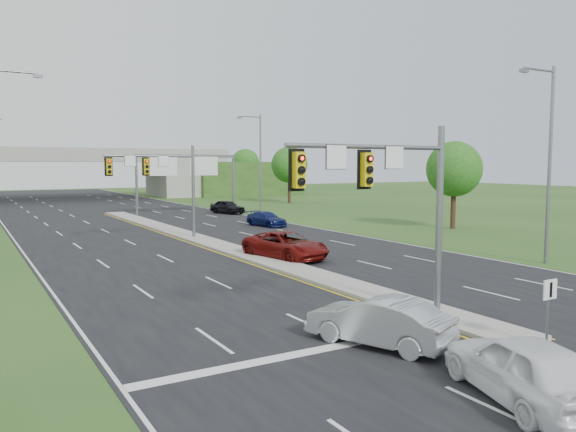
% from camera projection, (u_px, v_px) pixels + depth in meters
% --- Properties ---
extents(ground, '(240.00, 240.00, 0.00)m').
position_uv_depth(ground, '(437.00, 316.00, 20.81)').
color(ground, '#284A1A').
rests_on(ground, ground).
extents(road, '(24.00, 160.00, 0.02)m').
position_uv_depth(road, '(154.00, 226.00, 50.89)').
color(road, black).
rests_on(road, ground).
extents(median, '(2.00, 54.00, 0.16)m').
position_uv_depth(median, '(204.00, 241.00, 40.57)').
color(median, gray).
rests_on(median, road).
extents(median_nose, '(2.00, 2.00, 0.16)m').
position_uv_depth(median_nose, '(532.00, 343.00, 17.36)').
color(median_nose, gray).
rests_on(median_nose, road).
extents(lane_markings, '(23.72, 160.00, 0.01)m').
position_uv_depth(lane_markings, '(170.00, 233.00, 45.35)').
color(lane_markings, gold).
rests_on(lane_markings, road).
extents(signal_mast_near, '(6.62, 0.60, 7.00)m').
position_uv_depth(signal_mast_near, '(394.00, 191.00, 19.17)').
color(signal_mast_near, slate).
rests_on(signal_mast_near, ground).
extents(signal_mast_far, '(6.62, 0.60, 7.00)m').
position_uv_depth(signal_mast_far, '(164.00, 176.00, 40.65)').
color(signal_mast_far, slate).
rests_on(signal_mast_far, ground).
extents(keep_right_sign, '(0.60, 0.13, 2.20)m').
position_uv_depth(keep_right_sign, '(549.00, 302.00, 16.78)').
color(keep_right_sign, slate).
rests_on(keep_right_sign, ground).
extents(sign_gantry, '(11.58, 0.44, 6.67)m').
position_uv_depth(sign_gantry, '(186.00, 167.00, 62.29)').
color(sign_gantry, slate).
rests_on(sign_gantry, ground).
extents(overpass, '(80.00, 14.00, 8.10)m').
position_uv_depth(overpass, '(69.00, 177.00, 89.23)').
color(overpass, gray).
rests_on(overpass, ground).
extents(lightpole_r_near, '(2.85, 0.25, 11.00)m').
position_uv_depth(lightpole_r_near, '(548.00, 155.00, 31.23)').
color(lightpole_r_near, slate).
rests_on(lightpole_r_near, ground).
extents(lightpole_r_far, '(2.85, 0.25, 11.00)m').
position_uv_depth(lightpole_r_far, '(259.00, 160.00, 61.31)').
color(lightpole_r_far, slate).
rests_on(lightpole_r_far, ground).
extents(tree_r_near, '(4.80, 4.80, 7.60)m').
position_uv_depth(tree_r_near, '(454.00, 169.00, 48.58)').
color(tree_r_near, '#382316').
rests_on(tree_r_near, ground).
extents(tree_r_mid, '(5.20, 5.20, 8.12)m').
position_uv_depth(tree_r_mid, '(289.00, 165.00, 80.64)').
color(tree_r_mid, '#382316').
rests_on(tree_r_mid, ground).
extents(tree_back_c, '(5.60, 5.60, 8.32)m').
position_uv_depth(tree_back_c, '(183.00, 165.00, 113.15)').
color(tree_back_c, '#382316').
rests_on(tree_back_c, ground).
extents(tree_back_d, '(6.00, 6.00, 8.85)m').
position_uv_depth(tree_back_d, '(245.00, 163.00, 120.16)').
color(tree_back_d, '#382316').
rests_on(tree_back_d, ground).
extents(car_white, '(3.27, 5.16, 1.64)m').
position_uv_depth(car_white, '(525.00, 368.00, 13.22)').
color(car_white, white).
rests_on(car_white, road).
extents(car_silver, '(3.27, 4.86, 1.51)m').
position_uv_depth(car_silver, '(378.00, 321.00, 17.37)').
color(car_silver, '#B0B2B8').
rests_on(car_silver, road).
extents(car_far_a, '(3.78, 6.17, 1.60)m').
position_uv_depth(car_far_a, '(286.00, 245.00, 33.34)').
color(car_far_a, '#5D0B09').
rests_on(car_far_a, road).
extents(car_far_b, '(2.57, 4.70, 1.29)m').
position_uv_depth(car_far_b, '(266.00, 219.00, 50.77)').
color(car_far_b, '#0B1346').
rests_on(car_far_b, road).
extents(car_far_c, '(3.09, 4.85, 1.54)m').
position_uv_depth(car_far_c, '(227.00, 207.00, 63.53)').
color(car_far_c, black).
rests_on(car_far_c, road).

